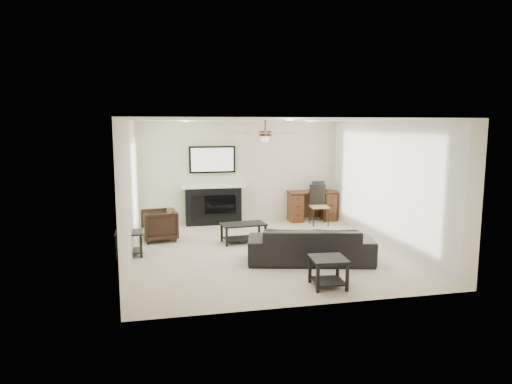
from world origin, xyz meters
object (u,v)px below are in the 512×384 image
sofa (310,245)px  desk (312,206)px  fireplace_unit (213,186)px  coffee_table (243,233)px  armchair (159,225)px

sofa → desk: bearing=-96.0°
desk → fireplace_unit: bearing=178.7°
fireplace_unit → desk: size_ratio=1.57×
coffee_table → armchair: bearing=156.5°
armchair → fireplace_unit: bearing=126.9°
sofa → armchair: armchair is taller
fireplace_unit → sofa: bearing=-69.5°
desk → sofa: bearing=-109.6°
armchair → coffee_table: 1.79m
sofa → desk: 3.60m
sofa → armchair: bearing=-26.0°
sofa → fireplace_unit: fireplace_unit is taller
armchair → fireplace_unit: size_ratio=0.37×
sofa → armchair: (-2.60, 2.15, 0.01)m
coffee_table → fireplace_unit: size_ratio=0.47×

